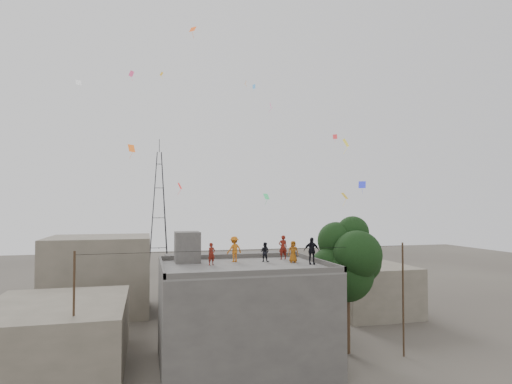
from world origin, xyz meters
TOP-DOWN VIEW (x-y plane):
  - ground at (0.00, 0.00)m, footprint 140.00×140.00m
  - main_building at (0.00, 0.00)m, footprint 10.00×8.00m
  - parapet at (0.00, 0.00)m, footprint 10.00×8.00m
  - stair_head_box at (-3.20, 2.60)m, footprint 1.60×1.80m
  - neighbor_west at (-11.00, 2.00)m, footprint 8.00×10.00m
  - neighbor_north at (2.00, 14.00)m, footprint 12.00×9.00m
  - neighbor_northwest at (-10.00, 16.00)m, footprint 9.00×8.00m
  - neighbor_east at (14.00, 10.00)m, footprint 7.00×8.00m
  - tree at (7.37, 0.60)m, footprint 4.90×4.60m
  - utility_line at (0.50, -1.25)m, footprint 20.12×0.62m
  - transmission_tower at (-4.00, 40.00)m, footprint 2.97×2.97m
  - person_red_adult at (3.37, 2.46)m, footprint 0.61×0.40m
  - person_orange_child at (3.49, 0.68)m, footprint 0.76×0.56m
  - person_dark_child at (1.82, 1.57)m, footprint 0.79×0.77m
  - person_dark_adult at (4.34, -0.43)m, footprint 1.06×0.62m
  - person_orange_adult at (-0.17, 1.97)m, footprint 1.24×0.97m
  - person_red_child at (-1.87, 0.76)m, footprint 0.60×0.52m
  - kites at (1.30, 5.38)m, footprint 22.95×16.29m

SIDE VIEW (x-z plane):
  - ground at x=0.00m, z-range 0.00..0.00m
  - neighbor_west at x=-11.00m, z-range 0.00..4.00m
  - neighbor_east at x=14.00m, z-range 0.00..4.40m
  - neighbor_north at x=2.00m, z-range 0.00..5.00m
  - main_building at x=0.00m, z-range 0.00..6.10m
  - neighbor_northwest at x=-10.00m, z-range 0.00..7.00m
  - utility_line at x=0.50m, z-range 0.13..7.53m
  - tree at x=7.37m, z-range 1.55..10.65m
  - parapet at x=0.00m, z-range 6.10..6.40m
  - person_dark_child at x=1.82m, z-range 6.10..7.38m
  - person_red_child at x=-1.87m, z-range 6.10..7.49m
  - person_orange_child at x=3.49m, z-range 6.10..7.51m
  - person_red_adult at x=3.37m, z-range 6.10..7.77m
  - person_orange_adult at x=-0.17m, z-range 6.10..7.78m
  - person_dark_adult at x=4.34m, z-range 6.10..7.80m
  - stair_head_box at x=-3.20m, z-range 6.10..8.10m
  - transmission_tower at x=-4.00m, z-range -0.93..19.07m
  - kites at x=1.30m, z-range 9.40..21.37m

